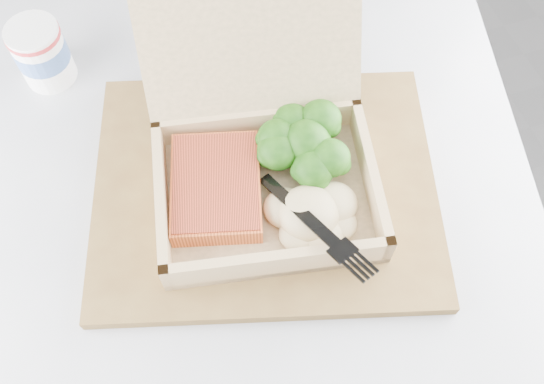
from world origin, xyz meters
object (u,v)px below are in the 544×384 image
object	(u,v)px
serving_tray	(265,188)
paper_cup	(41,52)
cafe_table	(229,260)
takeout_container	(261,140)

from	to	relation	value
serving_tray	paper_cup	xyz separation A→B (m)	(-0.20, 0.24, 0.04)
cafe_table	takeout_container	size ratio (longest dim) A/B	2.83
cafe_table	paper_cup	world-z (taller)	paper_cup
cafe_table	takeout_container	distance (m)	0.25
takeout_container	paper_cup	xyz separation A→B (m)	(-0.20, 0.22, -0.02)
serving_tray	paper_cup	bearing A→B (deg)	129.19
serving_tray	takeout_container	xyz separation A→B (m)	(0.00, 0.03, 0.06)
cafe_table	takeout_container	world-z (taller)	takeout_container
serving_tray	takeout_container	bearing A→B (deg)	78.84
cafe_table	paper_cup	size ratio (longest dim) A/B	10.86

